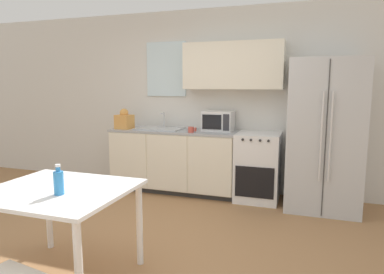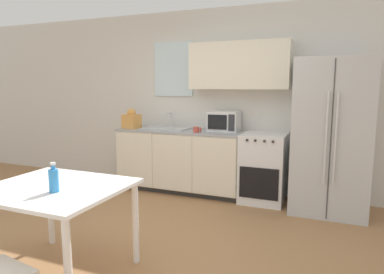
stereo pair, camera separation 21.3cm
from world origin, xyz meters
name	(u,v)px [view 1 (the left image)]	position (x,y,z in m)	size (l,w,h in m)	color
ground_plane	(144,250)	(0.00, 0.00, 0.00)	(12.00, 12.00, 0.00)	#9E7047
wall_back	(210,96)	(0.05, 2.19, 1.42)	(12.00, 0.38, 2.70)	silver
kitchen_counter	(175,160)	(-0.41, 1.88, 0.47)	(1.91, 0.63, 0.93)	#333333
oven_range	(258,167)	(0.83, 1.88, 0.47)	(0.59, 0.64, 0.94)	white
refrigerator	(324,135)	(1.66, 1.81, 0.96)	(0.90, 0.80, 1.91)	silver
kitchen_sink	(160,128)	(-0.66, 1.89, 0.95)	(0.69, 0.44, 0.24)	#B7BABC
microwave	(218,121)	(0.23, 1.99, 1.07)	(0.43, 0.34, 0.29)	silver
coffee_mug	(192,130)	(-0.08, 1.68, 0.97)	(0.12, 0.08, 0.08)	#BF4C3F
grocery_bag_0	(124,120)	(-1.18, 1.76, 1.06)	(0.27, 0.24, 0.31)	#DB994C
dining_table	(59,201)	(-0.41, -0.66, 0.67)	(1.11, 0.97, 0.77)	white
drink_bottle	(59,182)	(-0.30, -0.77, 0.87)	(0.07, 0.07, 0.23)	#338CD8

